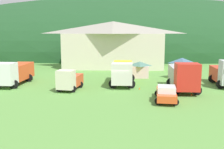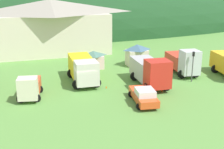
% 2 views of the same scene
% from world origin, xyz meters
% --- Properties ---
extents(ground_plane, '(200.00, 200.00, 0.00)m').
position_xyz_m(ground_plane, '(0.00, 0.00, 0.00)').
color(ground_plane, '#5B9342').
extents(forested_hill_backdrop, '(153.77, 60.00, 35.30)m').
position_xyz_m(forested_hill_backdrop, '(0.00, 55.08, 0.00)').
color(forested_hill_backdrop, '#1E4723').
rests_on(forested_hill_backdrop, ground).
extents(depot_building, '(20.23, 9.14, 8.98)m').
position_xyz_m(depot_building, '(-1.43, 19.43, 4.63)').
color(depot_building, beige).
rests_on(depot_building, ground).
extents(play_shed_cream, '(3.12, 2.36, 3.14)m').
position_xyz_m(play_shed_cream, '(9.40, 7.65, 1.62)').
color(play_shed_cream, beige).
rests_on(play_shed_cream, ground).
extents(play_shed_pink, '(2.83, 2.31, 2.49)m').
position_xyz_m(play_shed_pink, '(3.03, 8.10, 1.29)').
color(play_shed_pink, beige).
rests_on(play_shed_pink, ground).
extents(heavy_rig_white, '(3.46, 7.76, 3.23)m').
position_xyz_m(heavy_rig_white, '(-14.16, 1.80, 1.70)').
color(heavy_rig_white, white).
rests_on(heavy_rig_white, ground).
extents(light_truck_cream, '(2.87, 4.79, 2.62)m').
position_xyz_m(light_truck_cream, '(-6.11, -1.23, 1.28)').
color(light_truck_cream, beige).
rests_on(light_truck_cream, ground).
extents(flatbed_truck_yellow, '(3.49, 7.52, 3.19)m').
position_xyz_m(flatbed_truck_yellow, '(0.36, 2.43, 1.76)').
color(flatbed_truck_yellow, silver).
rests_on(flatbed_truck_yellow, ground).
extents(crane_truck_red, '(3.54, 7.34, 3.60)m').
position_xyz_m(crane_truck_red, '(7.66, -1.07, 1.82)').
color(crane_truck_red, red).
rests_on(crane_truck_red, ground).
extents(service_pickup_orange, '(2.74, 5.21, 1.66)m').
position_xyz_m(service_pickup_orange, '(4.86, -5.93, 0.83)').
color(service_pickup_orange, '#E74F22').
rests_on(service_pickup_orange, ground).
extents(traffic_cone_near_pickup, '(0.36, 0.36, 0.55)m').
position_xyz_m(traffic_cone_near_pickup, '(2.46, -0.48, 0.00)').
color(traffic_cone_near_pickup, orange).
rests_on(traffic_cone_near_pickup, ground).
extents(traffic_cone_mid_row, '(0.36, 0.36, 0.63)m').
position_xyz_m(traffic_cone_mid_row, '(8.16, -3.36, 0.00)').
color(traffic_cone_mid_row, orange).
rests_on(traffic_cone_mid_row, ground).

